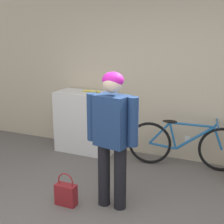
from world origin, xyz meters
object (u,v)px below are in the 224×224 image
object	(u,v)px
person	(112,130)
handbag	(66,194)
bicycle	(184,145)
banana	(92,91)

from	to	relation	value
person	handbag	world-z (taller)	person
person	bicycle	size ratio (longest dim) A/B	0.93
bicycle	banana	world-z (taller)	banana
banana	person	bearing A→B (deg)	-55.49
bicycle	handbag	size ratio (longest dim) A/B	4.23
bicycle	banana	distance (m)	1.74
person	bicycle	bearing A→B (deg)	80.02
person	handbag	distance (m)	0.99
bicycle	handbag	distance (m)	1.99
banana	handbag	distance (m)	2.00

